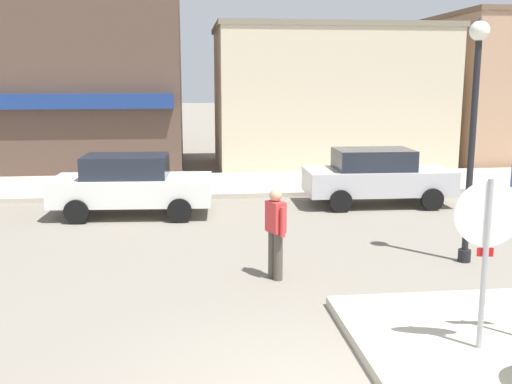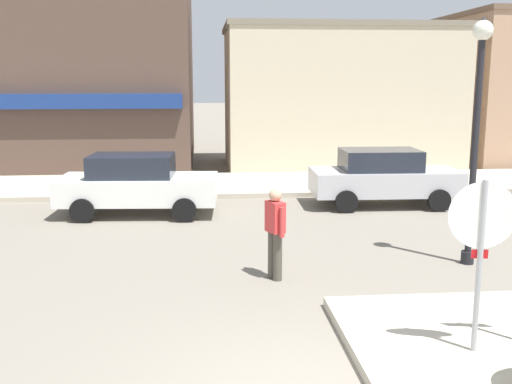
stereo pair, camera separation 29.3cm
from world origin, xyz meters
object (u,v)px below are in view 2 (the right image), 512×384
stop_sign (481,244)px  lamp_post (478,107)px  pedestrian_crossing_near (275,231)px  parked_car_second (383,177)px  parked_car_nearest (137,184)px

stop_sign → lamp_post: bearing=66.7°
stop_sign → pedestrian_crossing_near: bearing=122.1°
lamp_post → pedestrian_crossing_near: lamp_post is taller
lamp_post → parked_car_second: (-0.05, 5.31, -2.15)m
parked_car_second → pedestrian_crossing_near: 6.94m
pedestrian_crossing_near → lamp_post: bearing=8.4°
lamp_post → parked_car_nearest: lamp_post is taller
lamp_post → parked_car_nearest: bearing=144.6°
parked_car_second → pedestrian_crossing_near: pedestrian_crossing_near is taller
stop_sign → parked_car_nearest: stop_sign is taller
parked_car_nearest → pedestrian_crossing_near: size_ratio=2.54×
lamp_post → pedestrian_crossing_near: size_ratio=2.82×
parked_car_nearest → pedestrian_crossing_near: bearing=-61.1°
stop_sign → parked_car_second: 9.36m
parked_car_nearest → parked_car_second: size_ratio=1.01×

